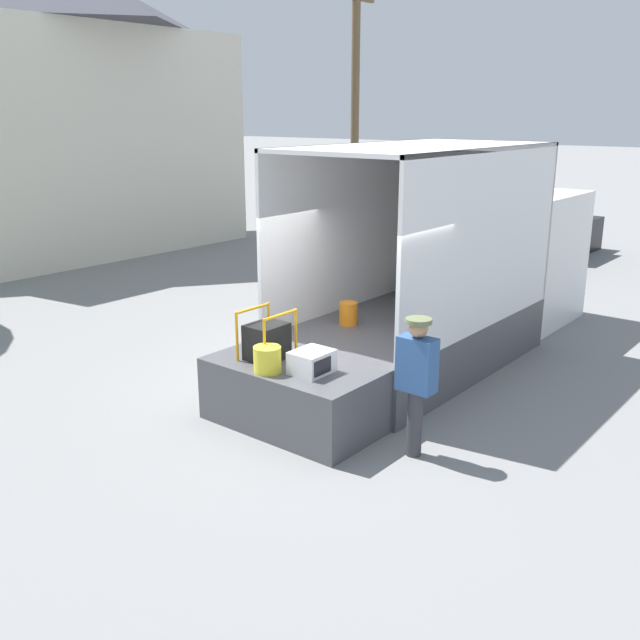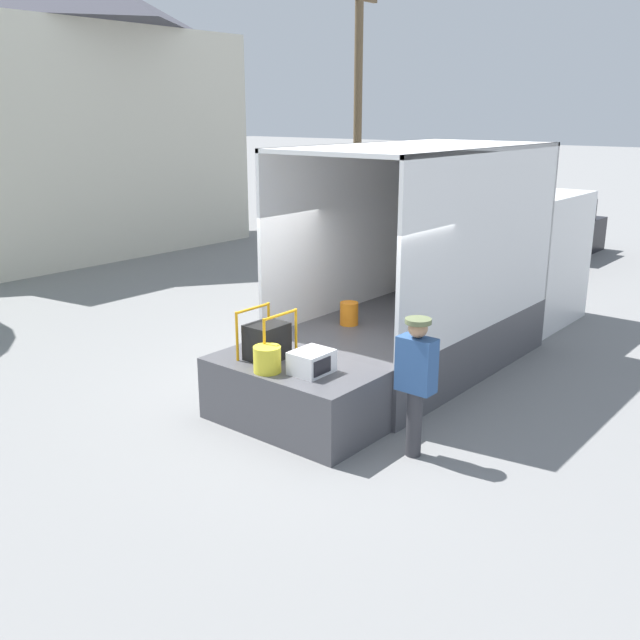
# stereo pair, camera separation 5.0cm
# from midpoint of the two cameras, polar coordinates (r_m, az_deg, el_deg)

# --- Properties ---
(ground_plane) EXTENTS (160.00, 160.00, 0.00)m
(ground_plane) POSITION_cam_midpoint_polar(r_m,az_deg,el_deg) (9.74, 0.40, -7.20)
(ground_plane) COLOR gray
(box_truck) EXTENTS (6.92, 2.34, 3.42)m
(box_truck) POSITION_cam_midpoint_polar(r_m,az_deg,el_deg) (12.73, 12.17, 3.07)
(box_truck) COLOR white
(box_truck) RESTS_ON ground
(tailgate_deck) EXTENTS (1.22, 2.22, 0.83)m
(tailgate_deck) POSITION_cam_midpoint_polar(r_m,az_deg,el_deg) (9.15, -2.01, -6.00)
(tailgate_deck) COLOR #4C4C51
(tailgate_deck) RESTS_ON ground
(microwave) EXTENTS (0.49, 0.42, 0.28)m
(microwave) POSITION_cam_midpoint_polar(r_m,az_deg,el_deg) (8.65, -0.50, -3.38)
(microwave) COLOR white
(microwave) RESTS_ON tailgate_deck
(portable_generator) EXTENTS (0.62, 0.52, 0.65)m
(portable_generator) POSITION_cam_midpoint_polar(r_m,az_deg,el_deg) (9.15, -4.04, -1.63)
(portable_generator) COLOR black
(portable_generator) RESTS_ON tailgate_deck
(orange_bucket) EXTENTS (0.34, 0.34, 0.32)m
(orange_bucket) POSITION_cam_midpoint_polar(r_m,az_deg,el_deg) (8.70, -4.08, -3.15)
(orange_bucket) COLOR yellow
(orange_bucket) RESTS_ON tailgate_deck
(worker_person) EXTENTS (0.30, 0.44, 1.67)m
(worker_person) POSITION_cam_midpoint_polar(r_m,az_deg,el_deg) (8.21, 7.87, -4.25)
(worker_person) COLOR #38383D
(worker_person) RESTS_ON ground
(pickup_truck_black) EXTENTS (4.99, 1.85, 1.53)m
(pickup_truck_black) POSITION_cam_midpoint_polar(r_m,az_deg,el_deg) (20.58, 17.44, 6.52)
(pickup_truck_black) COLOR black
(pickup_truck_black) RESTS_ON ground
(house_backdrop) EXTENTS (9.13, 6.57, 8.21)m
(house_backdrop) POSITION_cam_midpoint_polar(r_m,az_deg,el_deg) (22.62, -20.00, 16.16)
(house_backdrop) COLOR beige
(house_backdrop) RESTS_ON ground
(utility_pole) EXTENTS (1.80, 0.28, 7.98)m
(utility_pole) POSITION_cam_midpoint_polar(r_m,az_deg,el_deg) (24.82, 3.12, 16.91)
(utility_pole) COLOR brown
(utility_pole) RESTS_ON ground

